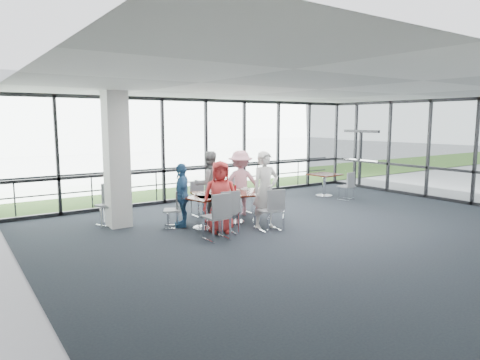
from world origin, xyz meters
TOP-DOWN VIEW (x-y plane):
  - floor at (0.00, 0.00)m, footprint 12.00×10.00m
  - ceiling at (0.00, 0.00)m, footprint 12.00×10.00m
  - wall_left at (-6.00, 0.00)m, footprint 0.10×10.00m
  - curtain_wall_back at (0.00, 5.00)m, footprint 12.00×0.10m
  - curtain_wall_right at (6.00, 0.00)m, footprint 0.10×10.00m
  - exit_door at (6.00, 3.75)m, footprint 0.12×1.60m
  - structural_column at (-3.60, 3.00)m, footprint 0.50×0.50m
  - apron at (0.00, 10.00)m, footprint 80.00×70.00m
  - grass_strip at (0.00, 8.00)m, footprint 80.00×5.00m
  - hangar_main at (4.00, 32.00)m, footprint 24.00×10.00m
  - guard_rail at (0.00, 5.60)m, footprint 12.00×0.06m
  - main_table at (-1.13, 1.76)m, footprint 2.15×1.53m
  - side_table_left at (-2.02, 1.62)m, footprint 0.90×0.90m
  - side_table_right at (3.47, 3.13)m, footprint 0.96×0.96m
  - diner_near_left at (-1.90, 1.12)m, footprint 0.94×0.82m
  - diner_near_right at (-0.82, 0.86)m, footprint 0.72×0.57m
  - diner_far_left at (-1.30, 2.65)m, footprint 0.90×0.62m
  - diner_far_right at (-0.48, 2.38)m, footprint 1.26×1.03m
  - diner_end at (-2.35, 2.12)m, footprint 0.80×1.01m
  - chair_main_nl at (-1.91, 0.96)m, footprint 0.55×0.55m
  - chair_main_nr at (-0.89, 0.64)m, footprint 0.55×0.55m
  - chair_main_fl at (-1.42, 2.86)m, footprint 0.44×0.44m
  - chair_main_fr at (-0.37, 2.50)m, footprint 0.48×0.48m
  - chair_main_end at (-2.60, 2.14)m, footprint 0.56×0.56m
  - chair_spare_la at (-2.30, 0.65)m, footprint 0.50×0.50m
  - chair_spare_lb at (-3.76, 3.26)m, footprint 0.64×0.64m
  - chair_spare_r at (3.51, 2.20)m, footprint 0.49×0.49m
  - plate_nl at (-1.68, 1.60)m, footprint 0.24×0.24m
  - plate_nr at (-0.59, 1.30)m, footprint 0.27×0.27m
  - plate_fl at (-1.47, 2.22)m, footprint 0.27×0.27m
  - plate_fr at (-0.57, 2.01)m, footprint 0.26×0.26m
  - plate_end at (-1.90, 1.93)m, footprint 0.28×0.28m
  - tumbler_a at (-1.43, 1.63)m, footprint 0.07×0.07m
  - tumbler_b at (-0.88, 1.45)m, footprint 0.07×0.07m
  - tumbler_c at (-1.07, 1.94)m, footprint 0.07×0.07m
  - tumbler_d at (-1.79, 1.80)m, footprint 0.06×0.06m
  - menu_a at (-1.33, 1.39)m, footprint 0.38×0.34m
  - menu_b at (-0.39, 1.21)m, footprint 0.38×0.38m
  - menu_c at (-0.88, 2.13)m, footprint 0.30×0.23m
  - condiment_caddy at (-1.07, 1.77)m, footprint 0.10×0.07m
  - ketchup_bottle at (-1.06, 1.76)m, footprint 0.06×0.06m
  - green_bottle at (-1.09, 1.80)m, footprint 0.05×0.05m

SIDE VIEW (x-z plane):
  - apron at x=0.00m, z-range -0.03..-0.01m
  - floor at x=0.00m, z-range -0.02..0.00m
  - grass_strip at x=0.00m, z-range 0.01..0.01m
  - chair_main_end at x=-2.60m, z-range 0.00..0.84m
  - chair_spare_r at x=3.51m, z-range 0.00..0.88m
  - chair_main_fl at x=-1.42m, z-range 0.00..0.88m
  - chair_main_fr at x=-0.37m, z-range 0.00..0.94m
  - chair_main_nr at x=-0.89m, z-range 0.00..0.95m
  - chair_main_nl at x=-1.91m, z-range 0.00..0.96m
  - chair_spare_lb at x=-3.76m, z-range 0.00..0.98m
  - chair_spare_la at x=-2.30m, z-range 0.00..1.00m
  - guard_rail at x=0.00m, z-range 0.47..0.53m
  - side_table_left at x=-2.02m, z-range 0.24..0.99m
  - main_table at x=-1.13m, z-range 0.25..1.00m
  - side_table_right at x=3.47m, z-range 0.26..1.01m
  - menu_a at x=-1.33m, z-range 0.75..0.75m
  - menu_b at x=-0.39m, z-range 0.75..0.75m
  - menu_c at x=-0.88m, z-range 0.75..0.75m
  - plate_nl at x=-1.68m, z-range 0.75..0.76m
  - plate_nr at x=-0.59m, z-range 0.75..0.76m
  - plate_fl at x=-1.47m, z-range 0.75..0.76m
  - plate_fr at x=-0.57m, z-range 0.75..0.76m
  - plate_end at x=-1.90m, z-range 0.75..0.76m
  - diner_end at x=-2.35m, z-range 0.00..1.52m
  - condiment_caddy at x=-1.07m, z-range 0.75..0.79m
  - tumbler_d at x=-1.79m, z-range 0.75..0.88m
  - diner_near_left at x=-1.90m, z-range 0.00..1.63m
  - tumbler_a at x=-1.43m, z-range 0.75..0.88m
  - tumbler_b at x=-0.88m, z-range 0.75..0.89m
  - tumbler_c at x=-1.07m, z-range 0.75..0.89m
  - ketchup_bottle at x=-1.06m, z-range 0.75..0.93m
  - green_bottle at x=-1.09m, z-range 0.75..0.95m
  - diner_far_right at x=-0.48m, z-range 0.00..1.73m
  - diner_far_left at x=-1.30m, z-range 0.00..1.73m
  - diner_near_right at x=-0.82m, z-range 0.00..1.81m
  - exit_door at x=6.00m, z-range 0.00..2.10m
  - wall_left at x=-6.00m, z-range 0.00..3.20m
  - curtain_wall_back at x=0.00m, z-range 0.00..3.20m
  - curtain_wall_right at x=6.00m, z-range 0.00..3.20m
  - structural_column at x=-3.60m, z-range 0.00..3.20m
  - hangar_main at x=4.00m, z-range 0.00..6.00m
  - ceiling at x=0.00m, z-range 3.18..3.22m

